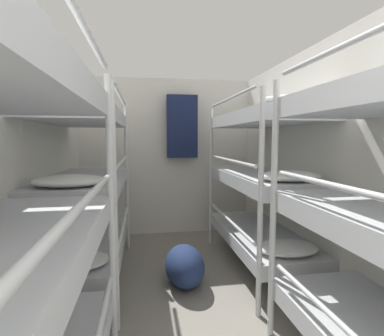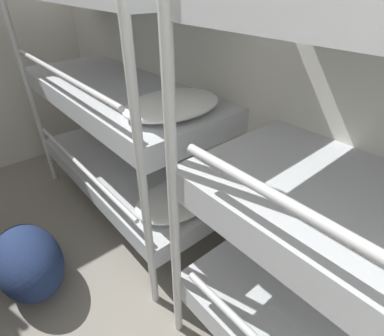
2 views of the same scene
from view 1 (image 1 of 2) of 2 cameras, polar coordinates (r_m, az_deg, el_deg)
wall_right at (r=2.64m, az=28.82°, el=-1.07°), size 0.06×4.92×2.31m
wall_back at (r=4.51m, az=-4.94°, el=2.05°), size 2.62×0.06×2.31m
bunk_stack_left_far at (r=3.05m, az=-19.65°, el=-2.67°), size 0.72×1.76×1.86m
bunk_stack_right_far at (r=3.25m, az=13.23°, el=-2.01°), size 0.72×1.76×1.86m
duffel_bag at (r=3.08m, az=-1.41°, el=-18.12°), size 0.38×0.60×0.38m
hanging_coat at (r=4.38m, az=-1.89°, el=7.89°), size 0.44×0.12×0.90m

